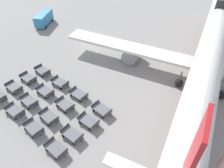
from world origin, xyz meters
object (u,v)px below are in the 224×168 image
at_px(baggage_dolly_row_near_col_c, 34,128).
at_px(baggage_dolly_row_far_col_b, 60,82).
at_px(airplane, 209,58).
at_px(baggage_dolly_row_mid_a_col_a, 14,87).
at_px(baggage_dolly_row_mid_b_col_a, 28,78).
at_px(baggage_dolly_row_mid_b_col_b, 45,91).
at_px(service_van, 44,19).
at_px(baggage_dolly_row_near_col_d, 56,149).
at_px(baggage_dolly_row_far_col_a, 42,71).
at_px(baggage_dolly_row_near_col_b, 15,111).
at_px(baggage_dolly_row_far_col_c, 79,94).
at_px(baggage_dolly_row_mid_b_col_d, 88,121).
at_px(baggage_dolly_row_mid_a_col_c, 49,117).
at_px(baggage_dolly_row_mid_a_col_d, 72,134).
at_px(baggage_dolly_row_mid_b_col_c, 65,105).
at_px(baggage_dolly_row_far_col_d, 102,110).
at_px(baggage_dolly_row_mid_a_col_b, 29,101).

height_order(baggage_dolly_row_near_col_c, baggage_dolly_row_far_col_b, same).
relative_size(airplane, baggage_dolly_row_mid_a_col_a, 14.88).
xyz_separation_m(baggage_dolly_row_mid_b_col_a, baggage_dolly_row_mid_b_col_b, (4.15, -0.67, 0.00)).
height_order(service_van, baggage_dolly_row_near_col_d, service_van).
bearing_deg(baggage_dolly_row_mid_b_col_a, baggage_dolly_row_mid_b_col_b, -9.19).
bearing_deg(baggage_dolly_row_near_col_d, baggage_dolly_row_far_col_a, 141.63).
distance_m(baggage_dolly_row_near_col_b, baggage_dolly_row_far_col_c, 8.24).
distance_m(baggage_dolly_row_mid_a_col_a, baggage_dolly_row_mid_b_col_d, 12.48).
relative_size(airplane, baggage_dolly_row_mid_a_col_c, 14.80).
bearing_deg(baggage_dolly_row_mid_a_col_d, baggage_dolly_row_mid_a_col_a, 172.07).
bearing_deg(baggage_dolly_row_mid_b_col_a, baggage_dolly_row_mid_b_col_c, -7.90).
height_order(baggage_dolly_row_near_col_c, baggage_dolly_row_far_col_d, same).
bearing_deg(baggage_dolly_row_far_col_c, baggage_dolly_row_far_col_a, 172.36).
distance_m(baggage_dolly_row_mid_a_col_b, baggage_dolly_row_mid_a_col_c, 4.16).
bearing_deg(baggage_dolly_row_near_col_b, baggage_dolly_row_mid_a_col_c, 20.36).
xyz_separation_m(baggage_dolly_row_mid_b_col_b, baggage_dolly_row_far_col_a, (-3.68, 3.07, 0.00)).
bearing_deg(baggage_dolly_row_mid_b_col_c, baggage_dolly_row_near_col_d, -56.72).
xyz_separation_m(baggage_dolly_row_mid_b_col_a, baggage_dolly_row_far_col_b, (4.63, 1.79, 0.00)).
xyz_separation_m(baggage_dolly_row_near_col_d, baggage_dolly_row_far_col_a, (-11.23, 8.89, 0.00)).
distance_m(baggage_dolly_row_near_col_b, baggage_dolly_row_mid_a_col_c, 4.61).
xyz_separation_m(airplane, baggage_dolly_row_mid_a_col_b, (-17.77, -18.08, -2.85)).
height_order(airplane, baggage_dolly_row_mid_a_col_b, airplane).
relative_size(airplane, baggage_dolly_row_far_col_b, 14.98).
xyz_separation_m(baggage_dolly_row_mid_a_col_c, baggage_dolly_row_far_col_a, (-7.42, 6.11, 0.00)).
bearing_deg(baggage_dolly_row_mid_b_col_c, baggage_dolly_row_near_col_c, -97.05).
distance_m(baggage_dolly_row_mid_b_col_c, baggage_dolly_row_far_col_c, 2.48).
distance_m(baggage_dolly_row_near_col_b, baggage_dolly_row_mid_a_col_b, 2.14).
relative_size(baggage_dolly_row_mid_a_col_d, baggage_dolly_row_mid_b_col_b, 1.00).
xyz_separation_m(baggage_dolly_row_near_col_d, baggage_dolly_row_mid_b_col_d, (0.66, 4.88, 0.00)).
bearing_deg(baggage_dolly_row_mid_b_col_d, baggage_dolly_row_far_col_b, 156.25).
height_order(baggage_dolly_row_mid_a_col_d, baggage_dolly_row_mid_b_col_b, same).
height_order(baggage_dolly_row_mid_a_col_d, baggage_dolly_row_far_col_c, same).
height_order(baggage_dolly_row_near_col_c, baggage_dolly_row_far_col_a, same).
distance_m(baggage_dolly_row_mid_a_col_b, baggage_dolly_row_far_col_a, 6.48).
height_order(baggage_dolly_row_mid_a_col_b, baggage_dolly_row_mid_a_col_d, same).
bearing_deg(baggage_dolly_row_mid_a_col_b, baggage_dolly_row_near_col_b, -95.15).
distance_m(baggage_dolly_row_near_col_b, baggage_dolly_row_mid_b_col_b, 4.68).
height_order(baggage_dolly_row_mid_b_col_d, baggage_dolly_row_far_col_b, same).
distance_m(baggage_dolly_row_mid_a_col_c, baggage_dolly_row_far_col_c, 5.07).
distance_m(airplane, baggage_dolly_row_far_col_d, 16.95).
relative_size(baggage_dolly_row_mid_a_col_c, baggage_dolly_row_far_col_d, 1.00).
bearing_deg(baggage_dolly_row_far_col_c, baggage_dolly_row_mid_b_col_a, -171.03).
height_order(baggage_dolly_row_near_col_d, baggage_dolly_row_far_col_a, same).
bearing_deg(baggage_dolly_row_near_col_c, service_van, 133.09).
height_order(baggage_dolly_row_mid_a_col_b, baggage_dolly_row_mid_b_col_a, same).
distance_m(baggage_dolly_row_near_col_b, baggage_dolly_row_mid_a_col_d, 8.48).
xyz_separation_m(baggage_dolly_row_mid_b_col_d, baggage_dolly_row_far_col_a, (-11.89, 4.01, 0.00)).
bearing_deg(baggage_dolly_row_mid_a_col_c, baggage_dolly_row_mid_a_col_b, 172.72).
bearing_deg(airplane, baggage_dolly_row_near_col_d, -114.68).
xyz_separation_m(baggage_dolly_row_near_col_d, baggage_dolly_row_mid_b_col_c, (-3.51, 5.35, 0.00)).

